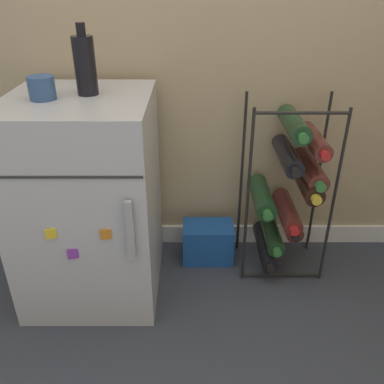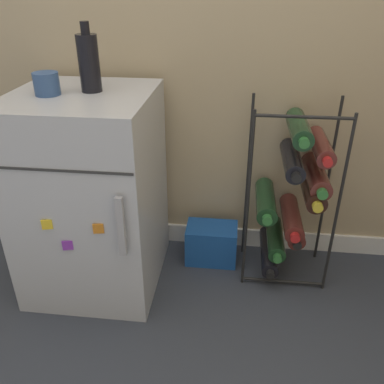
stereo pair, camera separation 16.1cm
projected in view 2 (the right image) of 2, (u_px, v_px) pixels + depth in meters
The scene contains 6 objects.
ground_plane at pixel (192, 332), 1.49m from camera, with size 14.00×14.00×0.00m, color #333842.
mini_fridge at pixel (92, 194), 1.60m from camera, with size 0.50×0.54×0.80m.
wine_rack at pixel (293, 194), 1.63m from camera, with size 0.35×0.33×0.75m.
soda_box at pixel (211, 243), 1.83m from camera, with size 0.23×0.15×0.17m.
fridge_top_cup at pixel (47, 84), 1.37m from camera, with size 0.09×0.09×0.08m.
fridge_top_bottle at pixel (89, 62), 1.39m from camera, with size 0.07×0.07×0.23m.
Camera 2 is at (0.12, -1.06, 1.16)m, focal length 38.00 mm.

